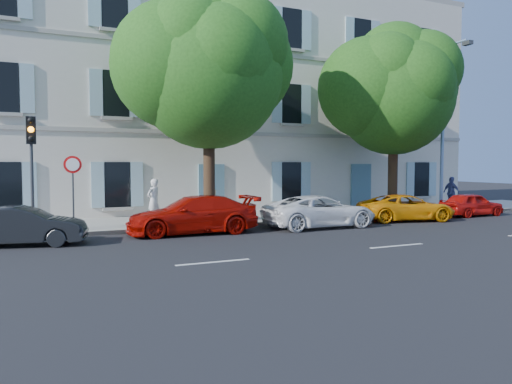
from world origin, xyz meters
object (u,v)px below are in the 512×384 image
car_yellow_supercar (406,208)px  pedestrian_c (452,192)px  car_dark_sedan (23,226)px  car_red_hatchback (471,204)px  tree_left (209,75)px  car_white_coupe (320,211)px  car_red_coupe (193,215)px  pedestrian_a (154,200)px  street_lamp (445,118)px  pedestrian_b (208,199)px  tree_right (394,96)px  traffic_light (31,149)px  road_sign (73,177)px

car_yellow_supercar → pedestrian_c: bearing=-51.5°
car_dark_sedan → car_red_hatchback: car_dark_sedan is taller
car_dark_sedan → tree_left: size_ratio=0.40×
car_white_coupe → pedestrian_c: pedestrian_c is taller
car_red_coupe → tree_left: (1.24, 1.70, 5.35)m
car_white_coupe → pedestrian_a: (-5.80, 3.51, 0.39)m
street_lamp → car_red_hatchback: bearing=-60.0°
car_red_hatchback → pedestrian_b: (-12.68, 1.97, 0.49)m
car_white_coupe → tree_right: size_ratio=0.52×
car_dark_sedan → pedestrian_c: 20.92m
car_dark_sedan → traffic_light: (0.30, 1.86, 2.42)m
road_sign → car_yellow_supercar: bearing=-6.2°
traffic_light → street_lamp: bearing=-1.0°
car_red_hatchback → tree_right: (-3.21, 1.89, 5.22)m
road_sign → pedestrian_c: bearing=3.2°
car_red_coupe → car_yellow_supercar: bearing=92.6°
street_lamp → car_dark_sedan: bearing=-175.4°
tree_right → car_red_coupe: bearing=-169.7°
road_sign → pedestrian_c: road_sign is taller
car_red_coupe → traffic_light: bearing=-103.0°
traffic_light → tree_right: bearing=1.5°
car_red_hatchback → street_lamp: 4.41m
car_red_hatchback → road_sign: bearing=84.4°
car_white_coupe → car_red_hatchback: (8.88, 0.52, -0.07)m
tree_left → tree_right: 9.55m
car_white_coupe → car_yellow_supercar: bearing=-86.0°
tree_left → traffic_light: (-6.48, -0.17, -3.01)m
car_white_coupe → pedestrian_c: bearing=-73.9°
tree_left → pedestrian_b: tree_left is taller
car_red_coupe → tree_left: tree_left is taller
pedestrian_b → pedestrian_c: 13.87m
car_white_coupe → car_red_hatchback: car_white_coupe is taller
road_sign → car_red_coupe: bearing=-19.2°
car_dark_sedan → tree_right: (16.33, 2.29, 5.18)m
car_red_coupe → car_yellow_supercar: car_red_coupe is taller
car_red_hatchback → car_yellow_supercar: bearing=91.3°
pedestrian_b → traffic_light: bearing=16.2°
pedestrian_b → pedestrian_a: bearing=-15.1°
car_red_coupe → street_lamp: 14.02m
tree_right → pedestrian_b: tree_right is taller
tree_right → pedestrian_c: 6.52m
car_dark_sedan → pedestrian_a: (4.86, 3.39, 0.42)m
car_white_coupe → pedestrian_b: bearing=56.9°
car_dark_sedan → pedestrian_a: 5.94m
tree_right → car_white_coupe: bearing=-157.0°
car_dark_sedan → road_sign: size_ratio=1.39×
car_red_coupe → pedestrian_a: 3.17m
car_dark_sedan → car_red_coupe: 5.55m
car_red_coupe → car_red_hatchback: size_ratio=1.42×
tree_left → pedestrian_c: 14.85m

